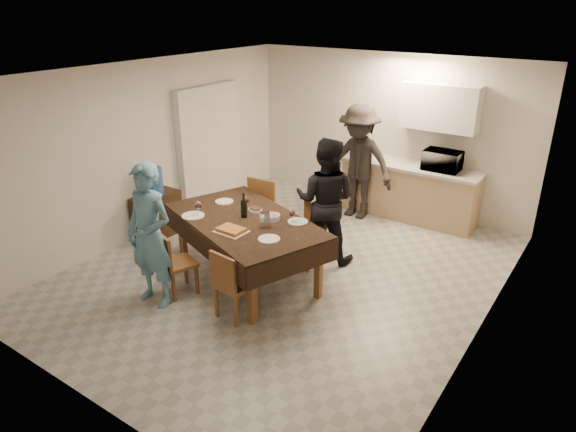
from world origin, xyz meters
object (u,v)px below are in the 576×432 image
Objects in this scene: dining_table at (245,222)px; person_near at (150,236)px; console at (157,215)px; wine_bottle at (244,205)px; person_kitchen at (358,162)px; microwave at (442,161)px; water_jug at (153,181)px; water_pitcher at (265,220)px; person_far at (325,201)px; savoury_tart at (231,230)px.

person_near is at bearing -97.03° from dining_table.
console is 2.28× the size of wine_bottle.
console is at bearing 174.09° from wine_bottle.
console is 3.29m from person_kitchen.
microwave is at bearing 40.50° from console.
wine_bottle is at bearing -95.68° from person_kitchen.
water_jug is 2.18× the size of water_pitcher.
person_far is (0.55, 1.05, 0.07)m from dining_table.
console is 0.39× the size of person_kitchen.
person_far is (1.10, 2.10, -0.00)m from person_near.
water_pitcher is 2.72m from person_kitchen.
wine_bottle is 1.22m from person_near.
microwave reaches higher than water_jug.
dining_table reaches higher than console.
water_pitcher reaches higher than console.
person_near is (-0.90, -1.00, -0.06)m from water_pitcher.
wine_bottle is 0.42m from water_pitcher.
microwave is 2.26m from person_far.
savoury_tart is (2.03, -0.63, -0.02)m from water_jug.
savoury_tart is at bearing -54.65° from dining_table.
person_near reaches higher than wine_bottle.
person_near is 3.80m from person_kitchen.
water_pitcher is (2.28, -0.30, 0.05)m from water_jug.
microwave is at bearing 69.18° from savoury_tart.
person_near is (-1.98, -4.17, -0.19)m from microwave.
dining_table is at bearing 45.88° from person_far.
person_near reaches higher than person_far.
person_far is at bearing 72.53° from savoury_tart.
dining_table is 2.68m from person_kitchen.
person_far is at bearing 17.95° from console.
person_near is at bearing -131.99° from water_pitcher.
water_jug is at bearing 90.00° from console.
savoury_tart is 3.05m from person_kitchen.
water_jug is at bearing 172.64° from water_pitcher.
person_kitchen reaches higher than person_near.
person_far is 0.93× the size of person_kitchen.
water_jug is 1.30× the size of wine_bottle.
microwave reaches higher than console.
wine_bottle is 1.17m from person_far.
savoury_tart is 3.75m from microwave.
water_pitcher is at bearing -7.36° from water_jug.
console is 4.48m from microwave.
person_far is (0.20, 1.10, -0.06)m from water_pitcher.
water_pitcher is at bearing -7.36° from console.
dining_table is 1.41× the size of person_near.
dining_table is at bearing -45.00° from wine_bottle.
water_pitcher is at bearing -14.04° from wine_bottle.
wine_bottle reaches higher than console.
dining_table is 2.00m from console.
person_far reaches higher than savoury_tart.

